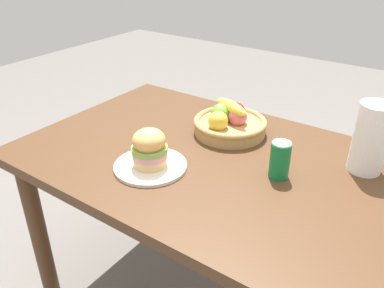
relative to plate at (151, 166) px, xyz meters
name	(u,v)px	position (x,y,z in m)	size (l,w,h in m)	color
dining_table	(213,180)	(0.14, 0.18, -0.11)	(1.40, 0.90, 0.75)	#4C301C
plate	(151,166)	(0.00, 0.00, 0.00)	(0.25, 0.25, 0.01)	silver
sandwich	(149,148)	(0.00, 0.00, 0.07)	(0.12, 0.12, 0.13)	#E5BC75
soda_can	(280,160)	(0.38, 0.20, 0.06)	(0.07, 0.07, 0.13)	#147238
fruit_basket	(229,123)	(0.09, 0.38, 0.04)	(0.29, 0.29, 0.14)	tan
paper_towel_roll	(370,138)	(0.60, 0.40, 0.11)	(0.11, 0.11, 0.24)	white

